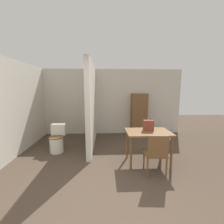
# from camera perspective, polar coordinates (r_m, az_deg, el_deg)

# --- Properties ---
(ground_plane) EXTENTS (16.00, 16.00, 0.00)m
(ground_plane) POSITION_cam_1_polar(r_m,az_deg,el_deg) (2.54, 0.02, -34.53)
(ground_plane) COLOR #4C3D30
(wall_back) EXTENTS (5.78, 0.12, 2.50)m
(wall_back) POSITION_cam_1_polar(r_m,az_deg,el_deg) (5.88, -1.90, 3.84)
(wall_back) COLOR beige
(wall_back) RESTS_ON ground_plane
(wall_left) EXTENTS (0.12, 4.94, 2.50)m
(wall_left) POSITION_cam_1_polar(r_m,az_deg,el_deg) (4.52, -34.20, 0.91)
(wall_left) COLOR beige
(wall_left) RESTS_ON ground_plane
(partition_wall) EXTENTS (0.12, 2.39, 2.50)m
(partition_wall) POSITION_cam_1_polar(r_m,az_deg,el_deg) (4.65, -7.71, 2.50)
(partition_wall) COLOR beige
(partition_wall) RESTS_ON ground_plane
(dining_table) EXTENTS (1.01, 0.70, 0.78)m
(dining_table) POSITION_cam_1_polar(r_m,az_deg,el_deg) (3.60, 13.56, -8.71)
(dining_table) COLOR brown
(dining_table) RESTS_ON ground_plane
(wooden_chair) EXTENTS (0.46, 0.46, 0.87)m
(wooden_chair) POSITION_cam_1_polar(r_m,az_deg,el_deg) (3.24, 16.40, -14.66)
(wooden_chair) COLOR brown
(wooden_chair) RESTS_ON ground_plane
(toilet) EXTENTS (0.39, 0.54, 0.75)m
(toilet) POSITION_cam_1_polar(r_m,az_deg,el_deg) (4.56, -20.17, -10.04)
(toilet) COLOR silver
(toilet) RESTS_ON ground_plane
(handbag) EXTENTS (0.23, 0.13, 0.32)m
(handbag) POSITION_cam_1_polar(r_m,az_deg,el_deg) (3.60, 13.70, -4.95)
(handbag) COLOR brown
(handbag) RESTS_ON dining_table
(wooden_cabinet) EXTENTS (0.58, 0.41, 1.58)m
(wooden_cabinet) POSITION_cam_1_polar(r_m,az_deg,el_deg) (5.81, 10.24, -0.90)
(wooden_cabinet) COLOR brown
(wooden_cabinet) RESTS_ON ground_plane
(space_heater) EXTENTS (0.25, 0.21, 0.40)m
(space_heater) POSITION_cam_1_polar(r_m,az_deg,el_deg) (5.62, 20.50, -7.82)
(space_heater) COLOR #9E9EA3
(space_heater) RESTS_ON ground_plane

